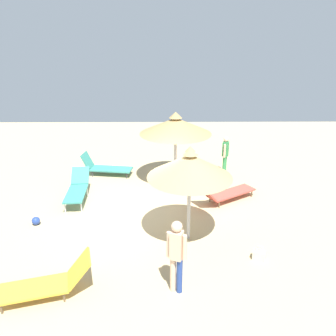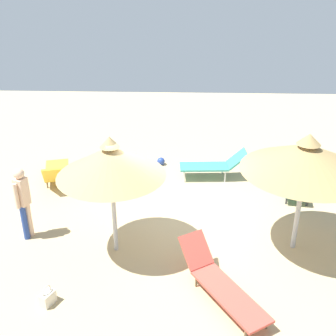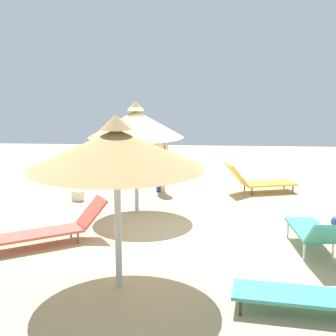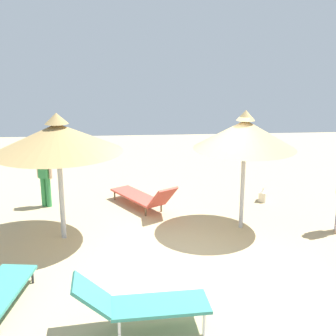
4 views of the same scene
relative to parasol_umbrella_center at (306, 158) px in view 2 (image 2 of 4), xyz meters
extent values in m
cube|color=tan|center=(-2.69, 0.80, -2.21)|extent=(24.00, 24.00, 0.10)
cylinder|color=#B2B2B7|center=(0.00, 0.00, -1.02)|extent=(0.10, 0.10, 2.28)
cone|color=tan|center=(0.00, 0.00, 0.00)|extent=(2.61, 2.61, 0.59)
cone|color=tan|center=(0.00, 0.00, 0.39)|extent=(0.47, 0.47, 0.22)
cylinder|color=#B2B2B7|center=(-3.88, -0.24, -1.04)|extent=(0.09, 0.09, 2.23)
cone|color=tan|center=(-3.88, -0.24, -0.04)|extent=(2.20, 2.20, 0.62)
cone|color=tan|center=(-3.88, -0.24, 0.37)|extent=(0.40, 0.40, 0.22)
cube|color=teal|center=(0.62, 2.52, -1.91)|extent=(0.85, 1.71, 0.05)
cylinder|color=#2D2D33|center=(0.78, 1.80, -2.05)|extent=(0.04, 0.04, 0.23)
cylinder|color=#2D2D33|center=(0.26, 1.87, -2.05)|extent=(0.04, 0.04, 0.23)
cylinder|color=#2D2D33|center=(0.97, 3.16, -2.05)|extent=(0.04, 0.04, 0.23)
cylinder|color=#2D2D33|center=(0.46, 3.24, -2.05)|extent=(0.04, 0.04, 0.23)
cube|color=teal|center=(0.75, 3.46, -1.59)|extent=(0.66, 0.40, 0.60)
cube|color=teal|center=(-1.84, 3.30, -1.79)|extent=(1.44, 0.69, 0.05)
cylinder|color=silver|center=(-2.41, 3.01, -1.99)|extent=(0.04, 0.04, 0.35)
cylinder|color=silver|center=(-2.44, 3.51, -1.99)|extent=(0.04, 0.04, 0.35)
cylinder|color=silver|center=(-1.23, 3.08, -1.99)|extent=(0.04, 0.04, 0.35)
cylinder|color=silver|center=(-1.26, 3.58, -1.99)|extent=(0.04, 0.04, 0.35)
cube|color=teal|center=(-0.89, 3.35, -1.54)|extent=(0.56, 0.63, 0.48)
cube|color=gold|center=(-6.14, 3.15, -1.91)|extent=(1.01, 1.56, 0.05)
cylinder|color=brown|center=(-6.56, 3.66, -2.05)|extent=(0.04, 0.04, 0.22)
cylinder|color=brown|center=(-6.03, 3.81, -2.05)|extent=(0.04, 0.04, 0.22)
cylinder|color=brown|center=(-6.24, 2.50, -2.05)|extent=(0.04, 0.04, 0.22)
cylinder|color=brown|center=(-5.71, 2.65, -2.05)|extent=(0.04, 0.04, 0.22)
cube|color=gold|center=(-5.88, 2.23, -1.61)|extent=(0.77, 0.67, 0.60)
cube|color=#CC4C3F|center=(-1.57, -1.85, -1.91)|extent=(1.40, 1.77, 0.05)
cylinder|color=brown|center=(-0.99, -2.35, -2.05)|extent=(0.04, 0.04, 0.23)
cylinder|color=brown|center=(-1.38, -2.60, -2.05)|extent=(0.04, 0.04, 0.23)
cylinder|color=brown|center=(-1.77, -1.11, -2.05)|extent=(0.04, 0.04, 0.23)
cylinder|color=brown|center=(-2.16, -1.36, -2.05)|extent=(0.04, 0.04, 0.23)
cube|color=#CC4C3F|center=(-2.17, -0.91, -1.63)|extent=(0.74, 0.73, 0.55)
cylinder|color=beige|center=(-5.92, 0.22, -1.73)|extent=(0.13, 0.13, 0.86)
cylinder|color=navy|center=(-5.97, 0.08, -1.73)|extent=(0.13, 0.13, 0.86)
cube|color=beige|center=(-5.95, 0.15, -0.98)|extent=(0.29, 0.31, 0.64)
sphere|color=beige|center=(-5.95, 0.15, -0.55)|extent=(0.23, 0.23, 0.23)
cylinder|color=beige|center=(-5.88, 0.31, -1.01)|extent=(0.09, 0.09, 0.59)
cylinder|color=beige|center=(-6.01, -0.01, -1.01)|extent=(0.09, 0.09, 0.59)
cube|color=beige|center=(-4.87, -1.93, -2.03)|extent=(0.28, 0.33, 0.26)
torus|color=beige|center=(-4.87, -1.93, -1.85)|extent=(0.11, 0.20, 0.21)
sphere|color=navy|center=(-3.14, 4.18, -2.04)|extent=(0.24, 0.24, 0.24)
camera|label=1|loc=(-11.82, 0.38, 3.05)|focal=36.19mm
camera|label=2|loc=(-2.46, -7.59, 3.34)|focal=44.14mm
camera|label=3|loc=(6.65, 1.21, 1.07)|focal=49.79mm
camera|label=4|loc=(-1.50, 8.84, 1.75)|focal=47.35mm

